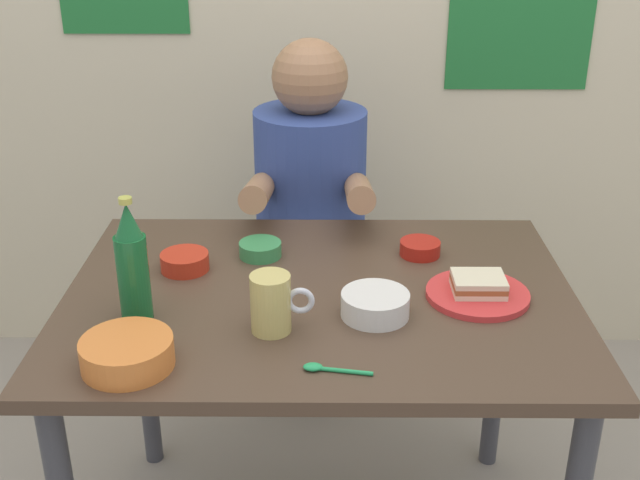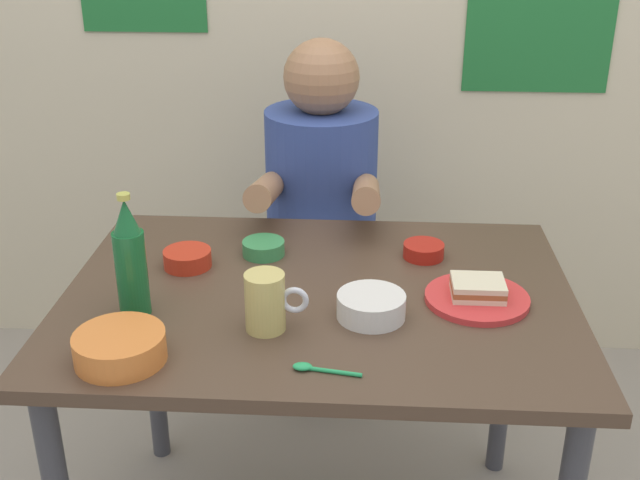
{
  "view_description": "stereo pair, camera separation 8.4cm",
  "coord_description": "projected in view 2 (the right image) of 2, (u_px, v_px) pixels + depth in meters",
  "views": [
    {
      "loc": [
        0.01,
        -1.5,
        1.54
      ],
      "look_at": [
        0.0,
        0.05,
        0.84
      ],
      "focal_mm": 44.07,
      "sensor_mm": 36.0,
      "label": 1
    },
    {
      "loc": [
        0.1,
        -1.5,
        1.54
      ],
      "look_at": [
        0.0,
        0.05,
        0.84
      ],
      "focal_mm": 44.07,
      "sensor_mm": 36.0,
      "label": 2
    }
  ],
  "objects": [
    {
      "name": "dining_table",
      "position": [
        319.0,
        329.0,
        1.74
      ],
      "size": [
        1.1,
        0.8,
        0.74
      ],
      "color": "#4C3828",
      "rests_on": "ground"
    },
    {
      "name": "spoon",
      "position": [
        314.0,
        368.0,
        1.42
      ],
      "size": [
        0.13,
        0.03,
        0.01
      ],
      "color": "#26A559",
      "rests_on": "dining_table"
    },
    {
      "name": "beer_bottle",
      "position": [
        130.0,
        261.0,
        1.57
      ],
      "size": [
        0.06,
        0.06,
        0.26
      ],
      "color": "#19602D",
      "rests_on": "dining_table"
    },
    {
      "name": "soup_bowl_orange",
      "position": [
        120.0,
        346.0,
        1.44
      ],
      "size": [
        0.17,
        0.17,
        0.05
      ],
      "color": "orange",
      "rests_on": "dining_table"
    },
    {
      "name": "person_seated",
      "position": [
        321.0,
        182.0,
        2.25
      ],
      "size": [
        0.33,
        0.56,
        0.72
      ],
      "color": "#33478C",
      "rests_on": "stool"
    },
    {
      "name": "plate_orange",
      "position": [
        477.0,
        298.0,
        1.66
      ],
      "size": [
        0.22,
        0.22,
        0.01
      ],
      "primitive_type": "cylinder",
      "color": "red",
      "rests_on": "dining_table"
    },
    {
      "name": "sandwich",
      "position": [
        478.0,
        288.0,
        1.65
      ],
      "size": [
        0.11,
        0.09,
        0.04
      ],
      "color": "beige",
      "rests_on": "plate_orange"
    },
    {
      "name": "sambal_bowl_red",
      "position": [
        424.0,
        250.0,
        1.85
      ],
      "size": [
        0.1,
        0.1,
        0.03
      ],
      "color": "#B21E14",
      "rests_on": "dining_table"
    },
    {
      "name": "rice_bowl_white",
      "position": [
        371.0,
        305.0,
        1.59
      ],
      "size": [
        0.14,
        0.14,
        0.05
      ],
      "color": "silver",
      "rests_on": "dining_table"
    },
    {
      "name": "beer_mug",
      "position": [
        266.0,
        302.0,
        1.53
      ],
      "size": [
        0.13,
        0.08,
        0.12
      ],
      "color": "#D1BC66",
      "rests_on": "dining_table"
    },
    {
      "name": "sauce_bowl_chili",
      "position": [
        187.0,
        258.0,
        1.8
      ],
      "size": [
        0.11,
        0.11,
        0.04
      ],
      "color": "red",
      "rests_on": "dining_table"
    },
    {
      "name": "dip_bowl_green",
      "position": [
        263.0,
        247.0,
        1.86
      ],
      "size": [
        0.1,
        0.1,
        0.03
      ],
      "color": "#388C4C",
      "rests_on": "dining_table"
    },
    {
      "name": "stool",
      "position": [
        321.0,
        307.0,
        2.43
      ],
      "size": [
        0.34,
        0.34,
        0.45
      ],
      "color": "#4C4C51",
      "rests_on": "ground"
    }
  ]
}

